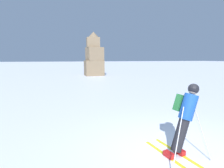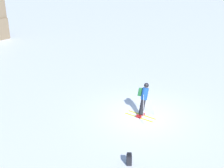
# 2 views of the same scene
# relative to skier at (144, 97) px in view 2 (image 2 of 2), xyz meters

# --- Properties ---
(ground_plane) EXTENTS (300.00, 300.00, 0.00)m
(ground_plane) POSITION_rel_skier_xyz_m (-0.08, -0.07, -1.01)
(ground_plane) COLOR white
(skier) EXTENTS (1.28, 1.80, 1.84)m
(skier) POSITION_rel_skier_xyz_m (0.00, 0.00, 0.00)
(skier) COLOR yellow
(skier) RESTS_ON ground
(spare_backpack) EXTENTS (0.37, 0.37, 0.50)m
(spare_backpack) POSITION_rel_skier_xyz_m (-3.94, -2.34, -0.77)
(spare_backpack) COLOR black
(spare_backpack) RESTS_ON ground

